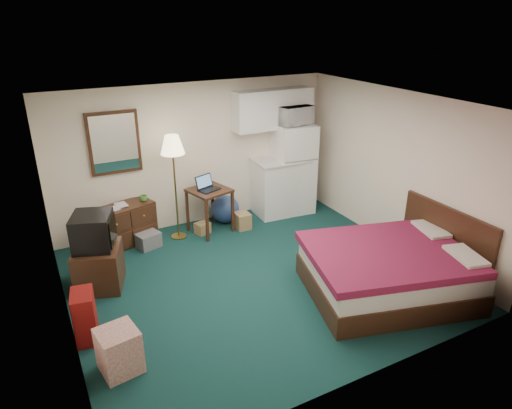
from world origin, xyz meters
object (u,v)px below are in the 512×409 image
bed (388,272)px  tv_stand (99,267)px  dresser (124,225)px  suitcase (85,316)px  desk (210,210)px  floor_lamp (175,188)px  kitchen_counter (279,186)px  fridge (293,168)px

bed → tv_stand: 3.96m
dresser → suitcase: (-0.96, -2.21, -0.02)m
dresser → suitcase: 2.41m
dresser → bed: (2.81, -3.12, -0.00)m
desk → tv_stand: bearing=-171.4°
tv_stand → suitcase: size_ratio=1.04×
floor_lamp → desk: size_ratio=2.27×
bed → suitcase: (-3.77, 0.90, -0.02)m
kitchen_counter → tv_stand: (-3.52, -1.08, -0.21)m
desk → bed: bearing=-79.8°
fridge → suitcase: (-4.13, -2.14, -0.53)m
suitcase → desk: bearing=49.4°
dresser → tv_stand: size_ratio=1.51×
floor_lamp → kitchen_counter: (2.06, 0.13, -0.37)m
dresser → desk: 1.44m
bed → suitcase: size_ratio=3.31×
kitchen_counter → fridge: fridge is taller
desk → floor_lamp: bearing=160.8°
suitcase → floor_lamp: bearing=57.8°
fridge → suitcase: fridge is taller
dresser → kitchen_counter: size_ratio=0.96×
desk → suitcase: (-2.38, -1.99, -0.08)m
kitchen_counter → dresser: bearing=-177.4°
dresser → kitchen_counter: bearing=-17.5°
fridge → tv_stand: (-3.78, -1.05, -0.54)m
fridge → kitchen_counter: bearing=179.4°
fridge → floor_lamp: bearing=-171.6°
fridge → bed: size_ratio=0.81×
floor_lamp → desk: floor_lamp is taller
dresser → bed: size_ratio=0.47×
desk → tv_stand: (-2.03, -0.91, -0.09)m
tv_stand → suitcase: 1.14m
kitchen_counter → desk: bearing=-169.9°
dresser → desk: desk is taller
floor_lamp → bed: (1.96, -2.93, -0.56)m
floor_lamp → fridge: 2.33m
kitchen_counter → bed: kitchen_counter is taller
tv_stand → suitcase: bearing=-88.6°
floor_lamp → tv_stand: (-1.46, -0.94, -0.59)m
desk → tv_stand: size_ratio=1.20×
dresser → tv_stand: (-0.60, -1.13, -0.04)m
kitchen_counter → fridge: bearing=-2.9°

